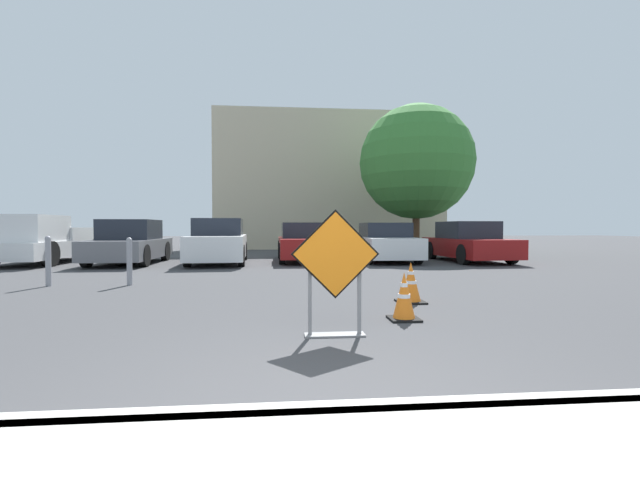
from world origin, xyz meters
TOP-DOWN VIEW (x-y plane):
  - ground_plane at (0.00, 10.00)m, footprint 96.00×96.00m
  - curb_lip at (0.00, 0.00)m, footprint 23.84×0.20m
  - road_closed_sign at (0.36, 2.18)m, footprint 0.99×0.20m
  - traffic_cone_nearest at (1.38, 2.96)m, footprint 0.39×0.39m
  - traffic_cone_second at (1.86, 4.22)m, footprint 0.44×0.44m
  - pickup_truck at (-8.26, 12.65)m, footprint 2.01×5.03m
  - parked_car_nearest at (-5.30, 12.39)m, footprint 1.95×4.20m
  - parked_car_second at (-2.35, 12.32)m, footprint 2.01×4.47m
  - parked_car_third at (0.60, 13.00)m, footprint 1.89×4.35m
  - parked_car_fourth at (3.55, 12.72)m, footprint 1.95×4.36m
  - parked_car_fifth at (6.50, 12.29)m, footprint 2.06×4.26m
  - bollard_nearest at (-3.43, 6.80)m, footprint 0.12×0.12m
  - bollard_second at (-5.05, 6.80)m, footprint 0.12×0.12m
  - building_facade_backdrop at (2.65, 23.49)m, footprint 13.11×5.00m
  - street_tree_behind_lot at (5.86, 16.25)m, footprint 5.11×5.11m

SIDE VIEW (x-z plane):
  - ground_plane at x=0.00m, z-range 0.00..0.00m
  - curb_lip at x=0.00m, z-range 0.00..0.14m
  - traffic_cone_nearest at x=1.38m, z-range -0.01..0.62m
  - traffic_cone_second at x=1.86m, z-range -0.01..0.65m
  - bollard_nearest at x=-3.43m, z-range 0.03..1.04m
  - bollard_second at x=-5.05m, z-range 0.03..1.08m
  - parked_car_fourth at x=3.55m, z-range -0.04..1.34m
  - parked_car_third at x=0.60m, z-range -0.04..1.35m
  - parked_car_fifth at x=6.50m, z-range -0.06..1.38m
  - parked_car_nearest at x=-5.30m, z-range -0.06..1.42m
  - parked_car_second at x=-2.35m, z-range -0.06..1.47m
  - pickup_truck at x=-8.26m, z-range -0.08..1.54m
  - road_closed_sign at x=0.36m, z-range 0.07..1.50m
  - building_facade_backdrop at x=2.65m, z-range 0.00..7.78m
  - street_tree_behind_lot at x=5.86m, z-range 0.79..7.50m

